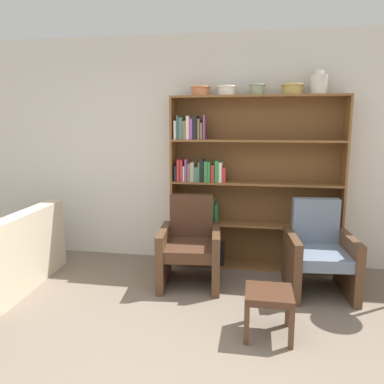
{
  "coord_description": "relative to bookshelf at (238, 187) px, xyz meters",
  "views": [
    {
      "loc": [
        0.55,
        -1.99,
        1.68
      ],
      "look_at": [
        -0.15,
        2.08,
        0.95
      ],
      "focal_mm": 35.0,
      "sensor_mm": 36.0,
      "label": 1
    }
  ],
  "objects": [
    {
      "name": "footstool",
      "position": [
        0.34,
        -1.52,
        -0.65
      ],
      "size": [
        0.38,
        0.38,
        0.38
      ],
      "color": "brown",
      "rests_on": "ground"
    },
    {
      "name": "wall_back",
      "position": [
        -0.34,
        0.17,
        0.41
      ],
      "size": [
        12.0,
        0.06,
        2.75
      ],
      "color": "silver",
      "rests_on": "ground"
    },
    {
      "name": "bowl_cream",
      "position": [
        0.58,
        -0.02,
        1.12
      ],
      "size": [
        0.25,
        0.25,
        0.12
      ],
      "color": "tan",
      "rests_on": "bookshelf"
    },
    {
      "name": "vase_tall",
      "position": [
        0.85,
        -0.02,
        1.16
      ],
      "size": [
        0.19,
        0.19,
        0.26
      ],
      "color": "silver",
      "rests_on": "bookshelf"
    },
    {
      "name": "bowl_olive",
      "position": [
        -0.15,
        -0.02,
        1.11
      ],
      "size": [
        0.23,
        0.23,
        0.11
      ],
      "color": "silver",
      "rests_on": "bookshelf"
    },
    {
      "name": "bowl_terracotta",
      "position": [
        -0.45,
        -0.02,
        1.11
      ],
      "size": [
        0.23,
        0.23,
        0.11
      ],
      "color": "#C67547",
      "rests_on": "bookshelf"
    },
    {
      "name": "couch",
      "position": [
        -2.41,
        -1.06,
        -0.68
      ],
      "size": [
        0.91,
        1.49,
        0.8
      ],
      "rotation": [
        0.0,
        0.0,
        1.62
      ],
      "color": "beige",
      "rests_on": "ground"
    },
    {
      "name": "bookshelf",
      "position": [
        0.0,
        0.0,
        0.0
      ],
      "size": [
        1.98,
        0.3,
        2.02
      ],
      "color": "brown",
      "rests_on": "ground"
    },
    {
      "name": "armchair_cushioned",
      "position": [
        0.86,
        -0.59,
        -0.57
      ],
      "size": [
        0.7,
        0.73,
        0.93
      ],
      "rotation": [
        0.0,
        0.0,
        3.23
      ],
      "color": "brown",
      "rests_on": "ground"
    },
    {
      "name": "armchair_leather",
      "position": [
        -0.47,
        -0.59,
        -0.57
      ],
      "size": [
        0.71,
        0.74,
        0.93
      ],
      "rotation": [
        0.0,
        0.0,
        3.24
      ],
      "color": "brown",
      "rests_on": "ground"
    },
    {
      "name": "bowl_copper",
      "position": [
        0.19,
        -0.02,
        1.12
      ],
      "size": [
        0.18,
        0.18,
        0.12
      ],
      "color": "gray",
      "rests_on": "bookshelf"
    }
  ]
}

